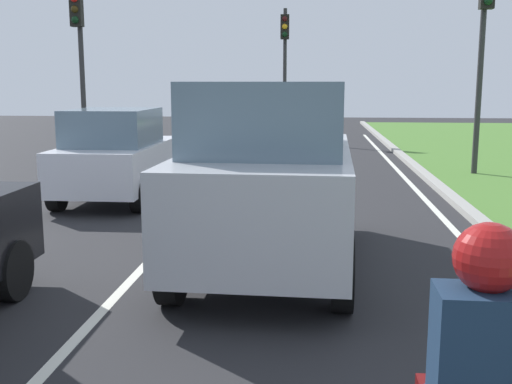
{
  "coord_description": "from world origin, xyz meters",
  "views": [
    {
      "loc": [
        1.4,
        2.21,
        2.27
      ],
      "look_at": [
        0.83,
        8.23,
        1.2
      ],
      "focal_mm": 43.42,
      "sensor_mm": 36.0,
      "label": 1
    }
  ],
  "objects_px": {
    "traffic_light_overhead_left": "(79,44)",
    "traffic_light_far_median": "(285,53)",
    "traffic_light_near_right": "(484,32)",
    "car_hatchback_far": "(117,155)",
    "rider_person": "(482,357)",
    "car_suv_ahead": "(271,174)"
  },
  "relations": [
    {
      "from": "car_hatchback_far",
      "to": "traffic_light_overhead_left",
      "type": "relative_size",
      "value": 0.76
    },
    {
      "from": "rider_person",
      "to": "traffic_light_overhead_left",
      "type": "distance_m",
      "value": 16.35
    },
    {
      "from": "car_suv_ahead",
      "to": "car_hatchback_far",
      "type": "xyz_separation_m",
      "value": [
        -3.3,
        4.19,
        -0.28
      ]
    },
    {
      "from": "car_hatchback_far",
      "to": "traffic_light_overhead_left",
      "type": "distance_m",
      "value": 6.36
    },
    {
      "from": "car_suv_ahead",
      "to": "traffic_light_overhead_left",
      "type": "relative_size",
      "value": 0.94
    },
    {
      "from": "car_hatchback_far",
      "to": "rider_person",
      "type": "bearing_deg",
      "value": -64.61
    },
    {
      "from": "rider_person",
      "to": "traffic_light_near_right",
      "type": "height_order",
      "value": "traffic_light_near_right"
    },
    {
      "from": "car_suv_ahead",
      "to": "car_hatchback_far",
      "type": "distance_m",
      "value": 5.34
    },
    {
      "from": "car_hatchback_far",
      "to": "rider_person",
      "type": "height_order",
      "value": "car_hatchback_far"
    },
    {
      "from": "car_suv_ahead",
      "to": "traffic_light_far_median",
      "type": "relative_size",
      "value": 0.91
    },
    {
      "from": "traffic_light_overhead_left",
      "to": "car_suv_ahead",
      "type": "bearing_deg",
      "value": -57.66
    },
    {
      "from": "car_suv_ahead",
      "to": "traffic_light_far_median",
      "type": "xyz_separation_m",
      "value": [
        -0.64,
        16.43,
        2.23
      ]
    },
    {
      "from": "rider_person",
      "to": "traffic_light_near_right",
      "type": "distance_m",
      "value": 13.71
    },
    {
      "from": "car_suv_ahead",
      "to": "traffic_light_near_right",
      "type": "bearing_deg",
      "value": 62.51
    },
    {
      "from": "rider_person",
      "to": "traffic_light_overhead_left",
      "type": "height_order",
      "value": "traffic_light_overhead_left"
    },
    {
      "from": "traffic_light_overhead_left",
      "to": "car_hatchback_far",
      "type": "bearing_deg",
      "value": -63.05
    },
    {
      "from": "traffic_light_near_right",
      "to": "traffic_light_far_median",
      "type": "xyz_separation_m",
      "value": [
        -5.12,
        8.43,
        -0.06
      ]
    },
    {
      "from": "car_suv_ahead",
      "to": "rider_person",
      "type": "relative_size",
      "value": 3.91
    },
    {
      "from": "traffic_light_overhead_left",
      "to": "traffic_light_far_median",
      "type": "relative_size",
      "value": 0.97
    },
    {
      "from": "traffic_light_overhead_left",
      "to": "traffic_light_far_median",
      "type": "height_order",
      "value": "traffic_light_far_median"
    },
    {
      "from": "traffic_light_near_right",
      "to": "car_hatchback_far",
      "type": "bearing_deg",
      "value": -153.88
    },
    {
      "from": "car_suv_ahead",
      "to": "traffic_light_overhead_left",
      "type": "bearing_deg",
      "value": 124.1
    }
  ]
}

